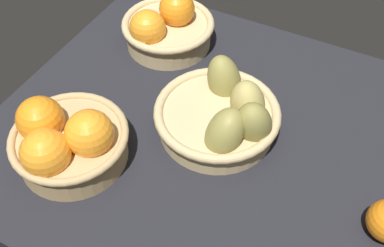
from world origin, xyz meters
The scene contains 4 objects.
market_tray centered at (0.00, 0.00, 1.50)cm, with size 84.00×72.00×3.00cm, color black.
basket_far_left centered at (-21.35, 19.01, 7.57)cm, with size 20.61×20.61×12.07cm.
basket_center_pears centered at (0.61, 1.33, 7.11)cm, with size 24.01×23.61×12.79cm.
basket_near_left centered at (-20.88, -17.44, 8.06)cm, with size 20.84×20.84×12.04cm.
Camera 1 is at (20.85, -51.15, 68.61)cm, focal length 42.03 mm.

